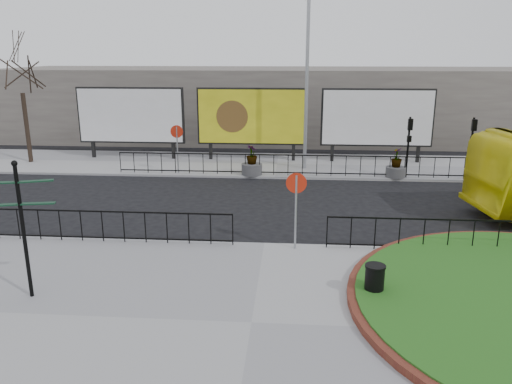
# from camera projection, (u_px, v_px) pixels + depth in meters

# --- Properties ---
(ground) EXTENTS (90.00, 90.00, 0.00)m
(ground) POSITION_uv_depth(u_px,v_px,m) (264.00, 246.00, 16.36)
(ground) COLOR black
(ground) RESTS_ON ground
(pavement_near) EXTENTS (30.00, 10.00, 0.12)m
(pavement_near) POSITION_uv_depth(u_px,v_px,m) (251.00, 325.00, 11.54)
(pavement_near) COLOR gray
(pavement_near) RESTS_ON ground
(pavement_far) EXTENTS (44.00, 6.00, 0.12)m
(pavement_far) POSITION_uv_depth(u_px,v_px,m) (277.00, 165.00, 27.86)
(pavement_far) COLOR gray
(pavement_far) RESTS_ON ground
(railing_near_left) EXTENTS (10.00, 0.10, 1.10)m
(railing_near_left) POSITION_uv_depth(u_px,v_px,m) (81.00, 225.00, 16.32)
(railing_near_left) COLOR black
(railing_near_left) RESTS_ON pavement_near
(railing_near_right) EXTENTS (9.00, 0.10, 1.10)m
(railing_near_right) POSITION_uv_depth(u_px,v_px,m) (473.00, 236.00, 15.41)
(railing_near_right) COLOR black
(railing_near_right) RESTS_ON pavement_near
(railing_far) EXTENTS (18.00, 0.10, 1.10)m
(railing_far) POSITION_uv_depth(u_px,v_px,m) (295.00, 165.00, 25.03)
(railing_far) COLOR black
(railing_far) RESTS_ON pavement_far
(speed_sign_far) EXTENTS (0.64, 0.07, 2.47)m
(speed_sign_far) POSITION_uv_depth(u_px,v_px,m) (177.00, 139.00, 25.23)
(speed_sign_far) COLOR gray
(speed_sign_far) RESTS_ON pavement_far
(speed_sign_near) EXTENTS (0.64, 0.07, 2.47)m
(speed_sign_near) POSITION_uv_depth(u_px,v_px,m) (296.00, 194.00, 15.38)
(speed_sign_near) COLOR gray
(speed_sign_near) RESTS_ON pavement_near
(billboard_left) EXTENTS (6.20, 0.31, 4.10)m
(billboard_left) POSITION_uv_depth(u_px,v_px,m) (131.00, 116.00, 28.72)
(billboard_left) COLOR black
(billboard_left) RESTS_ON pavement_far
(billboard_mid) EXTENTS (6.20, 0.31, 4.10)m
(billboard_mid) POSITION_uv_depth(u_px,v_px,m) (252.00, 117.00, 28.21)
(billboard_mid) COLOR black
(billboard_mid) RESTS_ON pavement_far
(billboard_right) EXTENTS (6.20, 0.31, 4.10)m
(billboard_right) POSITION_uv_depth(u_px,v_px,m) (377.00, 118.00, 27.70)
(billboard_right) COLOR black
(billboard_right) RESTS_ON pavement_far
(lamp_post) EXTENTS (0.74, 0.18, 9.23)m
(lamp_post) POSITION_uv_depth(u_px,v_px,m) (307.00, 79.00, 25.49)
(lamp_post) COLOR gray
(lamp_post) RESTS_ON pavement_far
(signal_pole_a) EXTENTS (0.22, 0.26, 3.00)m
(signal_pole_a) POSITION_uv_depth(u_px,v_px,m) (409.00, 138.00, 24.28)
(signal_pole_a) COLOR black
(signal_pole_a) RESTS_ON pavement_far
(signal_pole_b) EXTENTS (0.22, 0.26, 3.00)m
(signal_pole_b) POSITION_uv_depth(u_px,v_px,m) (472.00, 139.00, 24.06)
(signal_pole_b) COLOR black
(signal_pole_b) RESTS_ON pavement_far
(tree_left) EXTENTS (2.00, 2.00, 7.00)m
(tree_left) POSITION_uv_depth(u_px,v_px,m) (23.00, 99.00, 27.43)
(tree_left) COLOR #2D2119
(tree_left) RESTS_ON pavement_far
(building_backdrop) EXTENTS (40.00, 10.00, 5.00)m
(building_backdrop) POSITION_uv_depth(u_px,v_px,m) (282.00, 103.00, 36.79)
(building_backdrop) COLOR slate
(building_backdrop) RESTS_ON ground
(fingerpost_sign) EXTENTS (1.66, 0.66, 3.55)m
(fingerpost_sign) POSITION_uv_depth(u_px,v_px,m) (21.00, 217.00, 12.20)
(fingerpost_sign) COLOR black
(fingerpost_sign) RESTS_ON pavement_near
(litter_bin) EXTENTS (0.52, 0.52, 0.87)m
(litter_bin) POSITION_uv_depth(u_px,v_px,m) (374.00, 281.00, 12.63)
(litter_bin) COLOR black
(litter_bin) RESTS_ON pavement_near
(planter_b) EXTENTS (1.05, 1.05, 1.53)m
(planter_b) POSITION_uv_depth(u_px,v_px,m) (252.00, 164.00, 25.29)
(planter_b) COLOR #4C4C4F
(planter_b) RESTS_ON pavement_far
(planter_c) EXTENTS (0.98, 0.98, 1.47)m
(planter_c) POSITION_uv_depth(u_px,v_px,m) (396.00, 167.00, 24.77)
(planter_c) COLOR #4C4C4F
(planter_c) RESTS_ON pavement_far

